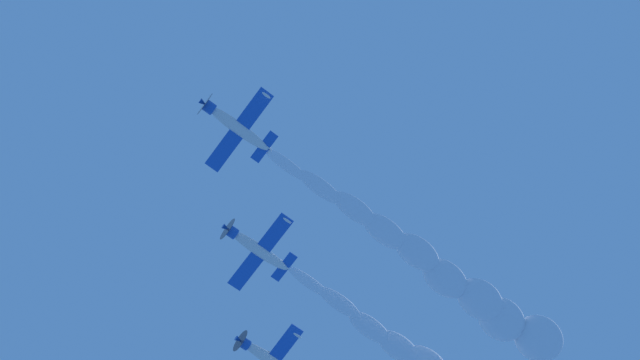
# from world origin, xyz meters

# --- Properties ---
(airplane_lead) EXTENTS (9.02, 10.02, 3.11)m
(airplane_lead) POSITION_xyz_m (2.49, 5.28, 87.48)
(airplane_lead) COLOR silver
(airplane_left_wingman) EXTENTS (9.02, 10.08, 3.13)m
(airplane_left_wingman) POSITION_xyz_m (10.28, 16.77, 87.29)
(airplane_left_wingman) COLOR silver
(airplane_right_wingman) EXTENTS (9.02, 10.00, 3.34)m
(airplane_right_wingman) POSITION_xyz_m (17.10, 28.34, 87.01)
(airplane_right_wingman) COLOR silver
(smoke_trail_lead) EXTENTS (41.57, 10.67, 5.45)m
(smoke_trail_lead) POSITION_xyz_m (34.27, 11.53, 88.41)
(smoke_trail_lead) COLOR white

